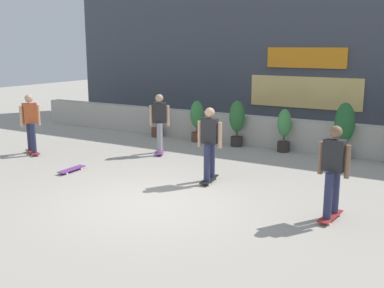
{
  "coord_description": "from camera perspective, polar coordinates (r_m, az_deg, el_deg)",
  "views": [
    {
      "loc": [
        5.11,
        -7.17,
        3.05
      ],
      "look_at": [
        0.0,
        1.5,
        0.9
      ],
      "focal_mm": 43.74,
      "sensor_mm": 36.0,
      "label": 1
    }
  ],
  "objects": [
    {
      "name": "ground_plane",
      "position": [
        9.32,
        -4.72,
        -7.09
      ],
      "size": [
        48.0,
        48.0,
        0.0
      ],
      "primitive_type": "plane",
      "color": "#A8A093"
    },
    {
      "name": "building_backdrop",
      "position": [
        17.92,
        14.28,
        12.32
      ],
      "size": [
        20.0,
        2.08,
        6.5
      ],
      "color": "#424751",
      "rests_on": "ground"
    },
    {
      "name": "skater_mid_plaza",
      "position": [
        13.85,
        -19.11,
        2.63
      ],
      "size": [
        0.81,
        0.52,
        1.7
      ],
      "color": "maroon",
      "rests_on": "ground"
    },
    {
      "name": "skater_far_left",
      "position": [
        8.49,
        16.86,
        -2.86
      ],
      "size": [
        0.56,
        0.82,
        1.7
      ],
      "color": "maroon",
      "rests_on": "ground"
    },
    {
      "name": "planter_wall",
      "position": [
        14.37,
        9.16,
        1.47
      ],
      "size": [
        18.0,
        0.4,
        0.9
      ],
      "primitive_type": "cube",
      "color": "#B2ADA3",
      "rests_on": "ground"
    },
    {
      "name": "skater_far_right",
      "position": [
        10.39,
        2.15,
        0.33
      ],
      "size": [
        0.55,
        0.82,
        1.7
      ],
      "color": "black",
      "rests_on": "ground"
    },
    {
      "name": "potted_plant_1",
      "position": [
        14.86,
        0.61,
        3.09
      ],
      "size": [
        0.42,
        0.42,
        1.32
      ],
      "color": "brown",
      "rests_on": "ground"
    },
    {
      "name": "potted_plant_4",
      "position": [
        13.19,
        18.09,
        2.06
      ],
      "size": [
        0.53,
        0.53,
        1.53
      ],
      "color": "black",
      "rests_on": "ground"
    },
    {
      "name": "skateboard_near_camera",
      "position": [
        11.81,
        -14.46,
        -2.99
      ],
      "size": [
        0.23,
        0.81,
        0.08
      ],
      "color": "#72338C",
      "rests_on": "ground"
    },
    {
      "name": "potted_plant_2",
      "position": [
        14.21,
        5.5,
        2.9
      ],
      "size": [
        0.47,
        0.47,
        1.4
      ],
      "color": "#2D2823",
      "rests_on": "ground"
    },
    {
      "name": "skater_by_wall_right",
      "position": [
        13.16,
        -3.98,
        2.81
      ],
      "size": [
        0.58,
        0.79,
        1.7
      ],
      "color": "#72338C",
      "rests_on": "ground"
    },
    {
      "name": "potted_plant_0",
      "position": [
        15.7,
        -4.35,
        3.15
      ],
      "size": [
        0.36,
        0.36,
        1.19
      ],
      "color": "brown",
      "rests_on": "ground"
    },
    {
      "name": "potted_plant_3",
      "position": [
        13.68,
        11.17,
        1.84
      ],
      "size": [
        0.39,
        0.39,
        1.25
      ],
      "color": "#2D2823",
      "rests_on": "ground"
    }
  ]
}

